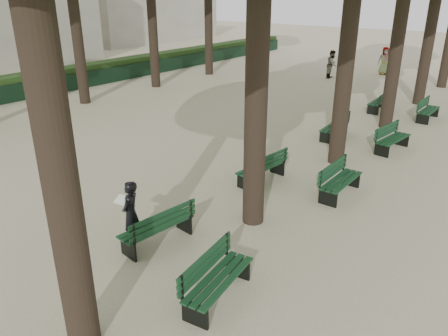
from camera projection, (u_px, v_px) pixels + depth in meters
The scene contains 15 objects.
ground at pixel (119, 254), 9.52m from camera, with size 120.00×120.00×0.00m, color #BCB18E.
bench_left_0 at pixel (157, 233), 9.82m from camera, with size 0.80×1.86×0.92m.
bench_left_1 at pixel (261, 173), 13.02m from camera, with size 0.75×1.85×0.92m.
bench_left_2 at pixel (334, 131), 16.86m from camera, with size 0.67×1.83×0.92m.
bench_left_3 at pixel (378, 105), 20.55m from camera, with size 0.61×1.81×0.92m.
bench_right_0 at pixel (218, 287), 8.05m from camera, with size 0.80×1.86×0.92m.
bench_right_1 at pixel (340, 186), 12.14m from camera, with size 0.58×1.80×0.92m.
bench_right_2 at pixel (392, 143), 15.49m from camera, with size 0.80×1.86×0.92m.
bench_right_3 at pixel (428, 114), 19.11m from camera, with size 0.60×1.81×0.92m.
man_with_map at pixel (131, 214), 9.58m from camera, with size 0.70×0.70×1.56m.
pedestrian_d at pixel (384, 61), 29.07m from camera, with size 0.88×0.36×1.80m, color #262628.
pedestrian_a at pixel (332, 64), 27.89m from camera, with size 0.85×0.35×1.75m, color #262628.
fence at pixel (96, 78), 25.82m from camera, with size 0.08×42.00×0.90m, color black.
hedge at pixel (88, 74), 26.16m from camera, with size 1.20×42.00×1.20m, color #1F3D15.
building_far at pixel (130, 6), 48.71m from camera, with size 12.00×16.00×7.00m, color #B7B2A3.
Camera 1 is at (6.70, -5.07, 5.37)m, focal length 35.00 mm.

